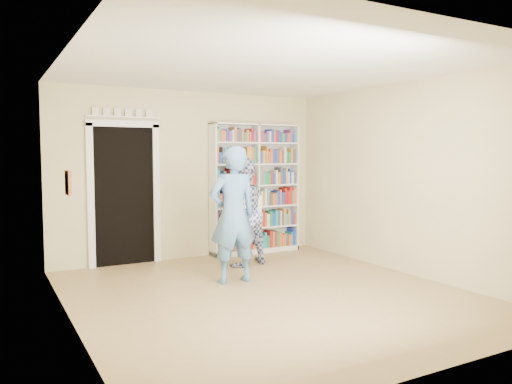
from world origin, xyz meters
TOP-DOWN VIEW (x-y plane):
  - floor at (0.00, 0.00)m, footprint 5.00×5.00m
  - ceiling at (0.00, 0.00)m, footprint 5.00×5.00m
  - wall_back at (0.00, 2.50)m, footprint 4.50×0.00m
  - wall_left at (-2.25, 0.00)m, footprint 0.00×5.00m
  - wall_right at (2.25, 0.00)m, footprint 0.00×5.00m
  - bookshelf at (1.10, 2.34)m, footprint 1.60×0.30m
  - doorway at (-1.10, 2.48)m, footprint 1.10×0.08m
  - wall_art at (-2.23, 0.20)m, footprint 0.03×0.25m
  - man_blue at (-0.12, 0.71)m, footprint 0.68×0.46m
  - man_plaid at (0.44, 1.54)m, footprint 0.94×0.83m
  - paper_sheet at (0.58, 1.38)m, footprint 0.20×0.01m

SIDE VIEW (x-z plane):
  - floor at x=0.00m, z-range 0.00..0.00m
  - man_plaid at x=0.44m, z-range 0.00..1.63m
  - man_blue at x=-0.12m, z-range 0.00..1.79m
  - paper_sheet at x=0.58m, z-range 0.79..1.07m
  - bookshelf at x=1.10m, z-range 0.01..2.21m
  - doorway at x=-1.10m, z-range -0.04..2.39m
  - wall_back at x=0.00m, z-range -0.90..3.60m
  - wall_left at x=-2.25m, z-range -1.15..3.85m
  - wall_right at x=2.25m, z-range -1.15..3.85m
  - wall_art at x=-2.23m, z-range 1.27..1.52m
  - ceiling at x=0.00m, z-range 2.70..2.70m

